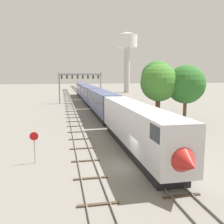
% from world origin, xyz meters
% --- Properties ---
extents(ground_plane, '(400.00, 400.00, 0.00)m').
position_xyz_m(ground_plane, '(0.00, 0.00, 0.00)').
color(ground_plane, gray).
extents(track_main, '(2.60, 200.00, 0.16)m').
position_xyz_m(track_main, '(2.00, 60.00, 0.07)').
color(track_main, slate).
rests_on(track_main, ground).
extents(track_near, '(2.60, 160.00, 0.16)m').
position_xyz_m(track_near, '(-3.50, 40.00, 0.07)').
color(track_near, slate).
rests_on(track_near, ground).
extents(passenger_train, '(3.04, 89.15, 4.80)m').
position_xyz_m(passenger_train, '(2.00, 38.24, 2.60)').
color(passenger_train, silver).
rests_on(passenger_train, ground).
extents(signal_gantry, '(12.10, 0.49, 8.55)m').
position_xyz_m(signal_gantry, '(-0.25, 50.15, 6.34)').
color(signal_gantry, '#999BA0').
rests_on(signal_gantry, ground).
extents(water_tower, '(8.68, 8.68, 25.95)m').
position_xyz_m(water_tower, '(22.94, 87.56, 19.90)').
color(water_tower, beige).
rests_on(water_tower, ground).
extents(stop_sign, '(0.76, 0.08, 2.88)m').
position_xyz_m(stop_sign, '(-8.00, 2.40, 1.87)').
color(stop_sign, gray).
rests_on(stop_sign, ground).
extents(trackside_tree_left, '(6.13, 6.13, 9.67)m').
position_xyz_m(trackside_tree_left, '(10.19, 18.69, 6.58)').
color(trackside_tree_left, brown).
rests_on(trackside_tree_left, ground).
extents(trackside_tree_mid, '(7.05, 7.05, 10.86)m').
position_xyz_m(trackside_tree_mid, '(14.93, 31.45, 7.32)').
color(trackside_tree_mid, brown).
rests_on(trackside_tree_mid, ground).
extents(trackside_tree_right, '(6.30, 6.30, 9.47)m').
position_xyz_m(trackside_tree_right, '(14.49, 17.81, 6.30)').
color(trackside_tree_right, brown).
rests_on(trackside_tree_right, ground).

